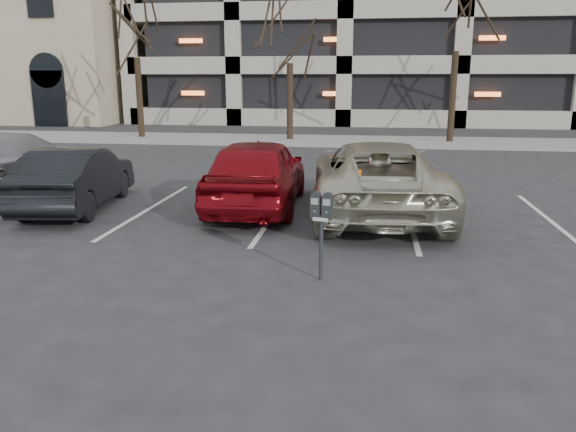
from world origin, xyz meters
TOP-DOWN VIEW (x-y plane):
  - ground at (0.00, 0.00)m, footprint 140.00×140.00m
  - sidewalk at (0.00, 16.00)m, footprint 80.00×4.00m
  - stall_lines at (-1.40, 2.30)m, footprint 16.90×5.20m
  - tree_a at (-10.00, 16.00)m, footprint 3.60×3.60m
  - tree_b at (-3.00, 16.00)m, footprint 3.34×3.34m
  - parking_meter at (-0.09, -1.59)m, footprint 0.34×0.18m
  - suv_silver at (0.71, 2.58)m, footprint 3.00×5.72m
  - car_red at (-1.87, 2.75)m, footprint 2.03×4.69m
  - car_dark at (-5.77, 2.16)m, footprint 1.99×4.23m
  - car_silver at (-8.42, 3.83)m, footprint 2.95×5.44m

SIDE VIEW (x-z plane):
  - ground at x=0.00m, z-range 0.00..0.00m
  - stall_lines at x=-1.40m, z-range 0.00..0.01m
  - sidewalk at x=0.00m, z-range 0.00..0.12m
  - car_dark at x=-5.77m, z-range 0.00..1.34m
  - car_silver at x=-8.42m, z-range 0.00..1.50m
  - suv_silver at x=0.71m, z-range 0.00..1.54m
  - car_red at x=-1.87m, z-range 0.00..1.58m
  - parking_meter at x=-0.09m, z-range 0.33..1.58m
  - tree_b at x=-3.00m, z-range 1.69..9.28m
  - tree_a at x=-10.00m, z-range 1.82..10.01m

